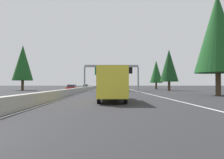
% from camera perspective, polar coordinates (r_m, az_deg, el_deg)
% --- Properties ---
extents(ground_plane, '(320.00, 320.00, 0.00)m').
position_cam_1_polar(ground_plane, '(65.46, -5.52, -2.63)').
color(ground_plane, '#262628').
extents(median_barrier, '(180.00, 0.56, 0.90)m').
position_cam_1_polar(median_barrier, '(85.42, -4.66, -2.02)').
color(median_barrier, '#9E9B93').
rests_on(median_barrier, ground).
extents(shoulder_stripe_right, '(160.00, 0.16, 0.01)m').
position_cam_1_polar(shoulder_stripe_right, '(75.52, 3.84, -2.45)').
color(shoulder_stripe_right, silver).
rests_on(shoulder_stripe_right, ground).
extents(shoulder_stripe_median, '(160.00, 0.16, 0.01)m').
position_cam_1_polar(shoulder_stripe_median, '(75.41, -4.73, -2.45)').
color(shoulder_stripe_median, silver).
rests_on(shoulder_stripe_median, ground).
extents(sign_gantry_overhead, '(0.50, 12.68, 5.97)m').
position_cam_1_polar(sign_gantry_overhead, '(48.07, 0.06, 2.53)').
color(sign_gantry_overhead, gray).
rests_on(sign_gantry_overhead, ground).
extents(box_truck_near_right, '(8.50, 2.40, 2.95)m').
position_cam_1_polar(box_truck_near_right, '(19.34, -0.09, -1.10)').
color(box_truck_near_right, gold).
rests_on(box_truck_near_right, ground).
extents(pickup_distant_a, '(5.60, 2.00, 1.86)m').
position_cam_1_polar(pickup_distant_a, '(31.54, -0.79, -2.44)').
color(pickup_distant_a, '#1E4793').
rests_on(pickup_distant_a, ground).
extents(sedan_near_center, '(4.40, 1.80, 1.47)m').
position_cam_1_polar(sedan_near_center, '(76.09, -3.62, -1.93)').
color(sedan_near_center, '#1E4793').
rests_on(sedan_near_center, ground).
extents(minivan_mid_left, '(5.00, 1.95, 1.69)m').
position_cam_1_polar(minivan_mid_left, '(86.96, 1.40, -1.68)').
color(minivan_mid_left, red).
rests_on(minivan_mid_left, ground).
extents(sedan_mid_right, '(4.40, 1.80, 1.47)m').
position_cam_1_polar(sedan_mid_right, '(47.18, 3.40, -2.33)').
color(sedan_mid_right, '#AD931E').
rests_on(sedan_mid_right, ground).
extents(oncoming_near, '(4.40, 1.80, 1.47)m').
position_cam_1_polar(oncoming_near, '(46.41, -10.88, -2.33)').
color(oncoming_near, red).
rests_on(oncoming_near, ground).
extents(oncoming_far, '(4.40, 1.80, 1.47)m').
position_cam_1_polar(oncoming_far, '(76.67, -7.16, -1.92)').
color(oncoming_far, '#2D6B38').
rests_on(oncoming_far, ground).
extents(conifer_right_foreground, '(6.26, 6.26, 14.22)m').
position_cam_1_polar(conifer_right_foreground, '(33.16, 26.81, 11.22)').
color(conifer_right_foreground, '#4C3823').
rests_on(conifer_right_foreground, ground).
extents(conifer_right_near, '(4.37, 4.37, 9.94)m').
position_cam_1_polar(conifer_right_near, '(52.18, 15.26, 3.70)').
color(conifer_right_near, '#4C3823').
rests_on(conifer_right_near, ground).
extents(conifer_right_mid, '(3.95, 3.95, 8.99)m').
position_cam_1_polar(conifer_right_mid, '(67.23, 11.93, 2.08)').
color(conifer_right_mid, '#4C3823').
rests_on(conifer_right_mid, ground).
extents(conifer_left_near, '(4.99, 4.99, 11.33)m').
position_cam_1_polar(conifer_left_near, '(56.86, -23.12, 4.21)').
color(conifer_left_near, '#4C3823').
rests_on(conifer_left_near, ground).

